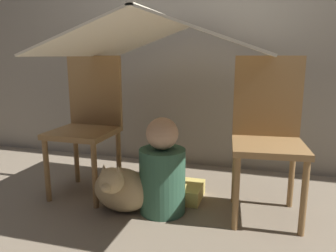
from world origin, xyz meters
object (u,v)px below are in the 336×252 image
Objects in this scene: person_front at (162,172)px; dog at (120,188)px; chair_left at (88,119)px; chair_right at (268,130)px.

dog is at bearing -159.78° from person_front.
dog is at bearing -37.43° from chair_left.
person_front is at bearing 20.22° from dog.
chair_left is 2.61× the size of dog.
chair_right is 0.96m from dog.
person_front is 0.28m from dog.
person_front is (0.60, -0.18, -0.26)m from chair_left.
person_front is (-0.60, -0.18, -0.26)m from chair_right.
chair_left is at bearing 173.69° from chair_right.
chair_right is at bearing 17.93° from dog.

